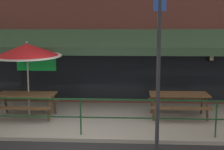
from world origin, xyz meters
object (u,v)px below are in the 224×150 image
picnic_table_left (26,98)px  patio_umbrella_left (27,51)px  street_sign_pole (159,47)px  picnic_table_centre (179,98)px

picnic_table_left → patio_umbrella_left: size_ratio=0.76×
picnic_table_left → street_sign_pole: 4.81m
patio_umbrella_left → street_sign_pole: size_ratio=0.50×
picnic_table_left → picnic_table_centre: bearing=3.3°
picnic_table_left → patio_umbrella_left: bearing=90.0°
picnic_table_centre → patio_umbrella_left: bearing=-179.6°
street_sign_pole → patio_umbrella_left: bearing=146.8°
picnic_table_centre → street_sign_pole: (-0.88, -2.57, 1.73)m
picnic_table_left → picnic_table_centre: same height
patio_umbrella_left → street_sign_pole: 4.62m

